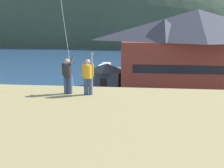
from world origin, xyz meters
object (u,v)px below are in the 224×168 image
object	(u,v)px
wharf_dock	(122,74)
parked_car_mid_row_center	(89,115)
parked_car_lone_by_shed	(11,130)
parking_light_pole	(92,78)
storage_shed_waterside	(107,75)
person_kite_flyer	(68,75)
parked_car_back_row_right	(118,136)
person_companion	(88,76)
harbor_lodge	(195,49)
moored_boat_outer_mooring	(140,71)
moored_boat_inner_slip	(106,69)
moored_boat_wharfside	(104,72)
parked_car_front_row_red	(222,115)
parked_car_mid_row_far	(215,140)

from	to	relation	value
wharf_dock	parked_car_mid_row_center	size ratio (longest dim) A/B	2.90
parked_car_lone_by_shed	parking_light_pole	bearing A→B (deg)	59.03
storage_shed_waterside	person_kite_flyer	size ratio (longest dim) A/B	3.16
parked_car_back_row_right	parked_car_mid_row_center	xyz separation A→B (m)	(-3.47, 4.99, 0.00)
wharf_dock	parking_light_pole	bearing A→B (deg)	-94.95
parked_car_back_row_right	person_companion	xyz separation A→B (m)	(-0.86, -7.95, 6.54)
harbor_lodge	person_kite_flyer	world-z (taller)	harbor_lodge
parked_car_back_row_right	person_companion	size ratio (longest dim) A/B	2.50
wharf_dock	parking_light_pole	world-z (taller)	parking_light_pole
parked_car_mid_row_center	person_companion	size ratio (longest dim) A/B	2.50
moored_boat_outer_mooring	person_kite_flyer	size ratio (longest dim) A/B	4.22
moored_boat_inner_slip	harbor_lodge	bearing A→B (deg)	-45.27
moored_boat_wharfside	person_companion	bearing A→B (deg)	-83.31
parked_car_front_row_red	parked_car_lone_by_shed	bearing A→B (deg)	-162.78
parked_car_mid_row_far	parking_light_pole	xyz separation A→B (m)	(-11.52, 9.29, 2.96)
parked_car_back_row_right	parking_light_pole	xyz separation A→B (m)	(-3.84, 9.42, 2.96)
moored_boat_outer_mooring	person_companion	world-z (taller)	person_companion
storage_shed_waterside	moored_boat_wharfside	size ratio (longest dim) A/B	0.69
storage_shed_waterside	moored_boat_outer_mooring	xyz separation A→B (m)	(5.32, 12.58, -1.34)
parked_car_lone_by_shed	parked_car_back_row_right	distance (m)	9.35
moored_boat_wharfside	parking_light_pole	size ratio (longest dim) A/B	1.25
harbor_lodge	person_kite_flyer	xyz separation A→B (m)	(-11.54, -27.67, 1.13)
parking_light_pole	person_kite_flyer	size ratio (longest dim) A/B	3.65
wharf_dock	moored_boat_wharfside	bearing A→B (deg)	178.78
storage_shed_waterside	moored_boat_wharfside	xyz separation A→B (m)	(-1.98, 10.99, -1.34)
moored_boat_outer_mooring	person_kite_flyer	bearing A→B (deg)	-94.94
moored_boat_outer_mooring	parking_light_pole	xyz separation A→B (m)	(-5.56, -24.45, 3.30)
harbor_lodge	parked_car_mid_row_center	size ratio (longest dim) A/B	5.15
person_kite_flyer	parked_car_lone_by_shed	bearing A→B (deg)	132.67
parked_car_mid_row_far	parked_car_mid_row_center	bearing A→B (deg)	156.42
parked_car_front_row_red	harbor_lodge	bearing A→B (deg)	91.35
storage_shed_waterside	person_companion	bearing A→B (deg)	-84.64
storage_shed_waterside	parked_car_mid_row_far	bearing A→B (deg)	-61.95
moored_boat_outer_mooring	parked_car_front_row_red	size ratio (longest dim) A/B	1.86
storage_shed_waterside	person_kite_flyer	xyz separation A→B (m)	(1.72, -29.16, 5.56)
harbor_lodge	parked_car_mid_row_far	xyz separation A→B (m)	(-1.97, -19.68, -5.43)
parked_car_lone_by_shed	moored_boat_inner_slip	bearing A→B (deg)	83.61
moored_boat_wharfside	parked_car_mid_row_far	bearing A→B (deg)	-67.60
parked_car_front_row_red	storage_shed_waterside	bearing A→B (deg)	132.00
moored_boat_outer_mooring	person_companion	bearing A→B (deg)	-93.53
parking_light_pole	parked_car_mid_row_center	bearing A→B (deg)	-85.22
storage_shed_waterside	parked_car_front_row_red	bearing A→B (deg)	-48.00
moored_boat_inner_slip	parked_car_back_row_right	size ratio (longest dim) A/B	1.78
parked_car_front_row_red	parking_light_pole	size ratio (longest dim) A/B	0.62
storage_shed_waterside	parking_light_pole	size ratio (longest dim) A/B	0.86
wharf_dock	person_companion	bearing A→B (deg)	-88.56
moored_boat_inner_slip	parked_car_back_row_right	xyz separation A→B (m)	(5.45, -35.05, 0.34)
person_kite_flyer	person_companion	distance (m)	1.03
storage_shed_waterside	moored_boat_inner_slip	xyz separation A→B (m)	(-1.85, 13.76, -1.34)
harbor_lodge	wharf_dock	distance (m)	18.00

